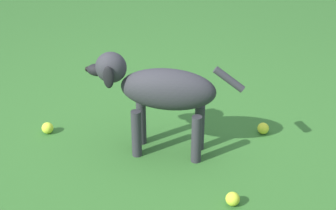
{
  "coord_description": "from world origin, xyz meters",
  "views": [
    {
      "loc": [
        -1.68,
        1.51,
        1.48
      ],
      "look_at": [
        -0.09,
        -0.1,
        0.28
      ],
      "focal_mm": 53.27,
      "sensor_mm": 36.0,
      "label": 1
    }
  ],
  "objects_px": {
    "dog": "(159,90)",
    "tennis_ball_1": "(233,199)",
    "tennis_ball_2": "(263,128)",
    "tennis_ball_3": "(48,128)"
  },
  "relations": [
    {
      "from": "dog",
      "to": "tennis_ball_1",
      "type": "bearing_deg",
      "value": 137.64
    },
    {
      "from": "tennis_ball_2",
      "to": "tennis_ball_3",
      "type": "height_order",
      "value": "same"
    },
    {
      "from": "tennis_ball_3",
      "to": "tennis_ball_2",
      "type": "bearing_deg",
      "value": -135.64
    },
    {
      "from": "dog",
      "to": "tennis_ball_3",
      "type": "height_order",
      "value": "dog"
    },
    {
      "from": "tennis_ball_2",
      "to": "tennis_ball_1",
      "type": "bearing_deg",
      "value": 113.28
    },
    {
      "from": "tennis_ball_2",
      "to": "tennis_ball_3",
      "type": "relative_size",
      "value": 1.0
    },
    {
      "from": "tennis_ball_2",
      "to": "tennis_ball_3",
      "type": "xyz_separation_m",
      "value": [
        0.88,
        0.86,
        0.0
      ]
    },
    {
      "from": "dog",
      "to": "tennis_ball_3",
      "type": "distance_m",
      "value": 0.75
    },
    {
      "from": "tennis_ball_1",
      "to": "dog",
      "type": "bearing_deg",
      "value": -8.49
    },
    {
      "from": "tennis_ball_1",
      "to": "tennis_ball_2",
      "type": "height_order",
      "value": "same"
    }
  ]
}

